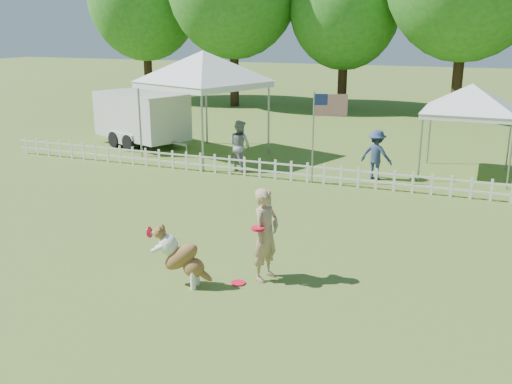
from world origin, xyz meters
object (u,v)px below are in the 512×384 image
dog (182,257)px  cargo_trailer (142,119)px  frisbee_on_turf (238,283)px  flag_pole (313,138)px  handler (266,235)px  spectator_b (376,155)px  canopy_tent_right (468,131)px  canopy_tent_left (204,105)px  spectator_a (240,146)px

dog → cargo_trailer: size_ratio=0.23×
frisbee_on_turf → flag_pole: bearing=95.8°
handler → cargo_trailer: bearing=55.4°
frisbee_on_turf → spectator_b: 8.25m
dog → canopy_tent_right: 10.96m
dog → canopy_tent_right: size_ratio=0.40×
dog → flag_pole: 7.51m
frisbee_on_turf → canopy_tent_right: 10.30m
handler → spectator_b: bearing=9.0°
handler → flag_pole: bearing=22.3°
canopy_tent_right → dog: bearing=-112.3°
handler → cargo_trailer: (-8.69, 9.51, 0.18)m
handler → flag_pole: 6.75m
handler → cargo_trailer: cargo_trailer is taller
canopy_tent_left → flag_pole: 5.03m
canopy_tent_right → flag_pole: (-4.08, -2.61, -0.04)m
spectator_a → canopy_tent_right: bearing=-139.5°
handler → spectator_b: 7.80m
frisbee_on_turf → canopy_tent_right: size_ratio=0.09×
canopy_tent_left → dog: bearing=-45.4°
spectator_b → dog: bearing=89.4°
frisbee_on_turf → canopy_tent_right: bearing=70.8°
handler → spectator_a: handler is taller
handler → spectator_b: handler is taller
spectator_b → canopy_tent_left: bearing=2.0°
canopy_tent_right → handler: bearing=-107.4°
cargo_trailer → dog: bearing=-32.2°
canopy_tent_right → spectator_b: size_ratio=1.84×
canopy_tent_left → spectator_a: size_ratio=2.22×
dog → cargo_trailer: 12.75m
handler → dog: handler is taller
dog → flag_pole: size_ratio=0.41×
frisbee_on_turf → spectator_b: (0.92, 8.17, 0.73)m
dog → flag_pole: (0.16, 7.46, 0.78)m
handler → canopy_tent_left: (-5.63, 8.76, 0.93)m
canopy_tent_left → cargo_trailer: (-3.07, 0.75, -0.75)m
frisbee_on_turf → handler: bearing=46.1°
dog → cargo_trailer: (-7.45, 10.33, 0.48)m
frisbee_on_turf → cargo_trailer: (-8.32, 9.90, 1.01)m
flag_pole → spectator_b: size_ratio=1.78×
canopy_tent_right → spectator_a: 6.94m
canopy_tent_left → spectator_a: bearing=-17.5°
handler → canopy_tent_left: canopy_tent_left is taller
dog → spectator_a: bearing=99.6°
dog → spectator_a: 8.40m
canopy_tent_left → spectator_b: size_ratio=2.39×
frisbee_on_turf → spectator_b: size_ratio=0.17×
dog → canopy_tent_right: bearing=60.3°
frisbee_on_turf → spectator_a: size_ratio=0.16×
frisbee_on_turf → spectator_a: spectator_a is taller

